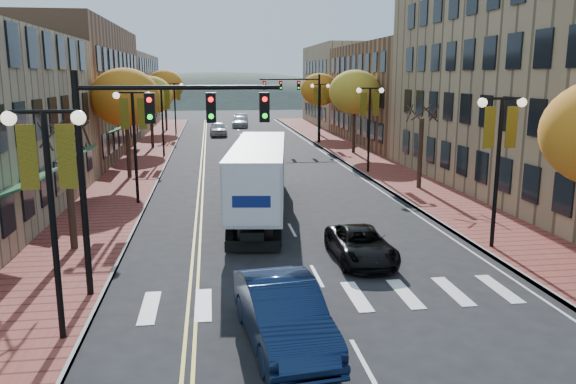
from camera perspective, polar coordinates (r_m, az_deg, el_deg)
name	(u,v)px	position (r m, az deg, el deg)	size (l,w,h in m)	color
ground	(343,326)	(16.19, 5.65, -13.35)	(200.00, 200.00, 0.00)	black
sidewalk_left	(144,160)	(47.54, -14.41, 3.18)	(4.00, 85.00, 0.15)	brown
sidewalk_right	(358,156)	(48.86, 7.09, 3.68)	(4.00, 85.00, 0.15)	brown
building_left_mid	(48,92)	(52.03, -23.19, 9.32)	(12.00, 24.00, 11.00)	brown
building_left_far	(103,92)	(76.46, -18.28, 9.58)	(12.00, 26.00, 9.50)	#9E8966
building_right_mid	(425,94)	(60.43, 13.72, 9.66)	(15.00, 24.00, 10.00)	brown
building_right_far	(367,85)	(81.29, 8.00, 10.67)	(15.00, 20.00, 11.00)	#9E8966
tree_left_a	(70,196)	(23.36, -21.24, -0.43)	(0.28, 0.28, 4.20)	#382619
tree_left_b	(125,98)	(38.65, -16.21, 9.20)	(4.48, 4.48, 7.21)	#382619
tree_left_c	(150,95)	(54.54, -13.81, 9.52)	(4.16, 4.16, 6.69)	#382619
tree_left_d	(165,86)	(72.46, -12.41, 10.48)	(4.61, 4.61, 7.42)	#382619
tree_right_b	(420,153)	(34.89, 13.29, 3.85)	(0.28, 0.28, 4.20)	#382619
tree_right_c	(355,92)	(49.86, 6.80, 10.04)	(4.48, 4.48, 7.21)	#382619
tree_right_d	(320,90)	(65.47, 3.22, 10.35)	(4.35, 4.35, 7.00)	#382619
lamp_left_a	(49,182)	(15.00, -23.08, 0.98)	(1.96, 0.36, 6.05)	black
lamp_left_b	(134,125)	(30.60, -15.39, 6.53)	(1.96, 0.36, 6.05)	black
lamp_left_c	(162,107)	(48.47, -12.69, 8.43)	(1.96, 0.36, 6.05)	black
lamp_left_d	(175,98)	(66.41, -11.44, 9.30)	(1.96, 0.36, 6.05)	black
lamp_right_a	(499,143)	(23.19, 20.67, 4.66)	(1.96, 0.36, 6.05)	black
lamp_right_b	(370,113)	(39.88, 8.29, 7.94)	(1.96, 0.36, 6.05)	black
lamp_right_c	(320,102)	(57.37, 3.27, 9.17)	(1.96, 0.36, 6.05)	black
traffic_mast_near	(146,141)	(17.45, -14.27, 5.04)	(6.10, 0.35, 7.00)	black
traffic_mast_far	(300,95)	(56.99, 1.25, 9.80)	(6.10, 0.34, 7.00)	black
semi_truck	(260,171)	(28.22, -2.84, 2.11)	(4.27, 14.78, 3.65)	black
navy_sedan	(283,314)	(14.75, -0.51, -12.24)	(1.80, 5.17, 1.70)	#0D1B37
black_suv	(361,245)	(21.37, 7.40, -5.32)	(2.04, 4.42, 1.23)	black
car_far_white	(218,129)	(66.07, -7.10, 6.40)	(1.92, 4.76, 1.62)	silver
car_far_silver	(240,122)	(77.01, -4.88, 7.15)	(2.08, 5.12, 1.48)	#B6B8BF
car_far_oncoming	(241,119)	(80.68, -4.82, 7.39)	(1.69, 4.84, 1.59)	#A9AAB0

